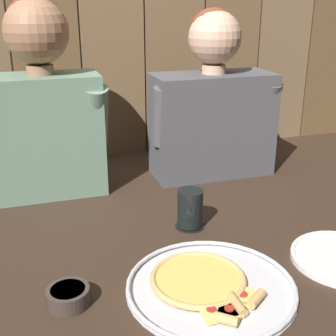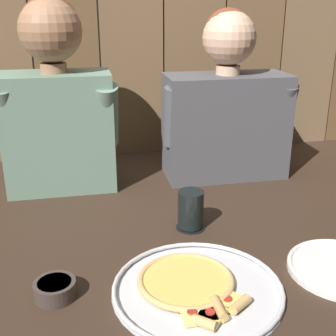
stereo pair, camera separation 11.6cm
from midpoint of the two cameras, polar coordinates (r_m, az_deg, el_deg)
ground_plane at (r=1.15m, az=3.79°, el=-10.25°), size 3.20×3.20×0.00m
pizza_tray at (r=1.00m, az=6.89°, el=-14.97°), size 0.37×0.37×0.03m
drinking_glass at (r=1.22m, az=5.65°, el=-5.46°), size 0.08×0.08×0.11m
dipping_bowl at (r=0.99m, az=-10.93°, el=-15.00°), size 0.09×0.09×0.04m
diner_left at (r=1.45m, az=-11.87°, el=8.49°), size 0.38×0.21×0.61m
diner_right at (r=1.56m, az=9.61°, el=7.94°), size 0.45×0.20×0.57m
wooden_backdrop_wall at (r=1.75m, az=-2.82°, el=20.50°), size 2.19×0.03×1.17m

